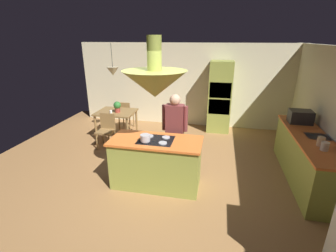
% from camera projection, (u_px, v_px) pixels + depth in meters
% --- Properties ---
extents(ground, '(8.16, 8.16, 0.00)m').
position_uv_depth(ground, '(159.00, 178.00, 4.96)').
color(ground, '#9E7042').
extents(wall_back, '(6.80, 0.10, 2.55)m').
position_uv_depth(wall_back, '(185.00, 85.00, 7.69)').
color(wall_back, beige).
rests_on(wall_back, ground).
extents(kitchen_island, '(1.69, 0.79, 0.96)m').
position_uv_depth(kitchen_island, '(156.00, 162.00, 4.61)').
color(kitchen_island, '#939E42').
rests_on(kitchen_island, ground).
extents(counter_run_right, '(0.73, 2.61, 0.94)m').
position_uv_depth(counter_run_right, '(306.00, 157.00, 4.79)').
color(counter_run_right, '#939E42').
rests_on(counter_run_right, ground).
extents(oven_tower, '(0.66, 0.62, 2.08)m').
position_uv_depth(oven_tower, '(220.00, 97.00, 7.18)').
color(oven_tower, '#939E42').
rests_on(oven_tower, ground).
extents(dining_table, '(1.03, 0.87, 0.76)m').
position_uv_depth(dining_table, '(116.00, 115.00, 6.81)').
color(dining_table, olive).
rests_on(dining_table, ground).
extents(person_at_island, '(0.53, 0.22, 1.65)m').
position_uv_depth(person_at_island, '(175.00, 128.00, 5.02)').
color(person_at_island, tan).
rests_on(person_at_island, ground).
extents(range_hood, '(1.10, 1.10, 1.00)m').
position_uv_depth(range_hood, '(155.00, 82.00, 4.09)').
color(range_hood, '#939E42').
extents(pendant_light_over_table, '(0.32, 0.32, 0.82)m').
position_uv_depth(pendant_light_over_table, '(113.00, 71.00, 6.40)').
color(pendant_light_over_table, beige).
extents(chair_facing_island, '(0.40, 0.40, 0.87)m').
position_uv_depth(chair_facing_island, '(106.00, 128.00, 6.26)').
color(chair_facing_island, olive).
rests_on(chair_facing_island, ground).
extents(chair_by_back_wall, '(0.40, 0.40, 0.87)m').
position_uv_depth(chair_by_back_wall, '(125.00, 113.00, 7.46)').
color(chair_by_back_wall, olive).
rests_on(chair_by_back_wall, ground).
extents(potted_plant_on_table, '(0.20, 0.20, 0.30)m').
position_uv_depth(potted_plant_on_table, '(117.00, 106.00, 6.65)').
color(potted_plant_on_table, '#99382D').
rests_on(potted_plant_on_table, dining_table).
extents(cup_on_table, '(0.07, 0.07, 0.09)m').
position_uv_depth(cup_on_table, '(111.00, 112.00, 6.57)').
color(cup_on_table, white).
rests_on(cup_on_table, dining_table).
extents(canister_flour, '(0.12, 0.12, 0.15)m').
position_uv_depth(canister_flour, '(325.00, 146.00, 4.02)').
color(canister_flour, silver).
rests_on(canister_flour, counter_run_right).
extents(canister_sugar, '(0.12, 0.12, 0.17)m').
position_uv_depth(canister_sugar, '(321.00, 141.00, 4.18)').
color(canister_sugar, '#E0B78C').
rests_on(canister_sugar, counter_run_right).
extents(microwave_on_counter, '(0.46, 0.36, 0.28)m').
position_uv_depth(microwave_on_counter, '(300.00, 117.00, 5.30)').
color(microwave_on_counter, '#232326').
rests_on(microwave_on_counter, counter_run_right).
extents(cooking_pot_on_cooktop, '(0.18, 0.18, 0.12)m').
position_uv_depth(cooking_pot_on_cooktop, '(145.00, 138.00, 4.34)').
color(cooking_pot_on_cooktop, '#B2B2B7').
rests_on(cooking_pot_on_cooktop, kitchen_island).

